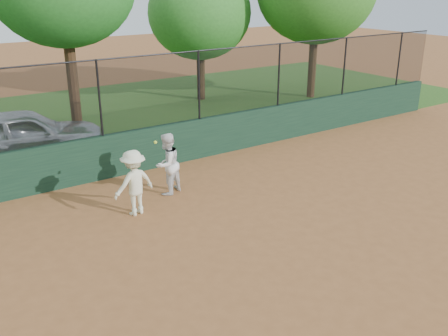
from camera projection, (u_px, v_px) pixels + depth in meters
ground at (255, 272)px, 9.22m from camera, size 80.00×80.00×0.00m
back_wall at (122, 154)px, 13.65m from camera, size 26.00×0.20×1.20m
grass_strip at (58, 125)px, 18.51m from camera, size 36.00×12.00×0.01m
parked_car at (23, 135)px, 14.61m from camera, size 4.86×2.59×1.57m
player_second at (167, 164)px, 12.36m from camera, size 0.94×0.85×1.57m
player_main at (134, 183)px, 11.26m from camera, size 1.07×0.71×1.75m
fence_assembly at (117, 95)px, 13.06m from camera, size 26.00×0.06×2.00m
tree_3 at (200, 13)px, 21.19m from camera, size 4.52×4.11×5.67m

